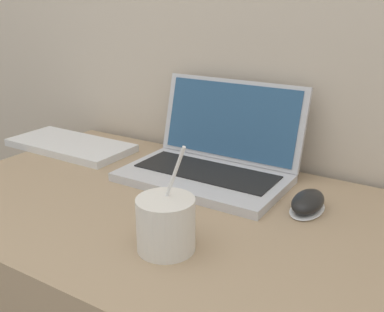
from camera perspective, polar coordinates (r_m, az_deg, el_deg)
laptop at (r=1.08m, az=2.67°, el=-0.12°), size 0.38×0.28×0.22m
drink_cup at (r=0.77m, az=-3.35°, el=-8.51°), size 0.10×0.10×0.19m
computer_mouse at (r=0.94m, az=14.49°, el=-5.78°), size 0.06×0.11×0.04m
external_keyboard at (r=1.33m, az=-15.18°, el=1.33°), size 0.36×0.17×0.02m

